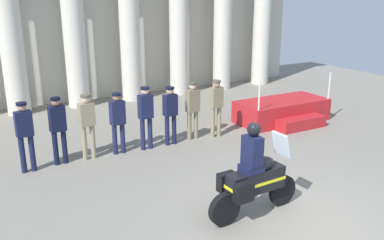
% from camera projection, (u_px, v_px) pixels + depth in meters
% --- Properties ---
extents(ground_plane, '(28.00, 28.00, 0.00)m').
position_uv_depth(ground_plane, '(301.00, 224.00, 7.80)').
color(ground_plane, gray).
extents(reviewing_stand, '(3.10, 1.91, 1.62)m').
position_uv_depth(reviewing_stand, '(283.00, 112.00, 13.89)').
color(reviewing_stand, '#B21E23').
rests_on(reviewing_stand, ground_plane).
extents(officer_in_row_0, '(0.40, 0.26, 1.73)m').
position_uv_depth(officer_in_row_0, '(25.00, 131.00, 9.78)').
color(officer_in_row_0, '#141938').
rests_on(officer_in_row_0, ground_plane).
extents(officer_in_row_1, '(0.40, 0.26, 1.73)m').
position_uv_depth(officer_in_row_1, '(58.00, 125.00, 10.24)').
color(officer_in_row_1, black).
rests_on(officer_in_row_1, ground_plane).
extents(officer_in_row_2, '(0.40, 0.26, 1.72)m').
position_uv_depth(officer_in_row_2, '(87.00, 122.00, 10.55)').
color(officer_in_row_2, gray).
rests_on(officer_in_row_2, ground_plane).
extents(officer_in_row_3, '(0.40, 0.26, 1.67)m').
position_uv_depth(officer_in_row_3, '(118.00, 118.00, 10.94)').
color(officer_in_row_3, '#191E42').
rests_on(officer_in_row_3, ground_plane).
extents(officer_in_row_4, '(0.40, 0.26, 1.76)m').
position_uv_depth(officer_in_row_4, '(146.00, 113.00, 11.23)').
color(officer_in_row_4, '#191E42').
rests_on(officer_in_row_4, ground_plane).
extents(officer_in_row_5, '(0.40, 0.26, 1.67)m').
position_uv_depth(officer_in_row_5, '(170.00, 111.00, 11.60)').
color(officer_in_row_5, '#141938').
rests_on(officer_in_row_5, ground_plane).
extents(officer_in_row_6, '(0.40, 0.26, 1.70)m').
position_uv_depth(officer_in_row_6, '(193.00, 106.00, 12.05)').
color(officer_in_row_6, '#7A7056').
rests_on(officer_in_row_6, ground_plane).
extents(officer_in_row_7, '(0.40, 0.26, 1.73)m').
position_uv_depth(officer_in_row_7, '(216.00, 104.00, 12.23)').
color(officer_in_row_7, '#847A5B').
rests_on(officer_in_row_7, ground_plane).
extents(motorcycle_with_rider, '(2.09, 0.72, 1.90)m').
position_uv_depth(motorcycle_with_rider, '(253.00, 178.00, 7.87)').
color(motorcycle_with_rider, black).
rests_on(motorcycle_with_rider, ground_plane).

